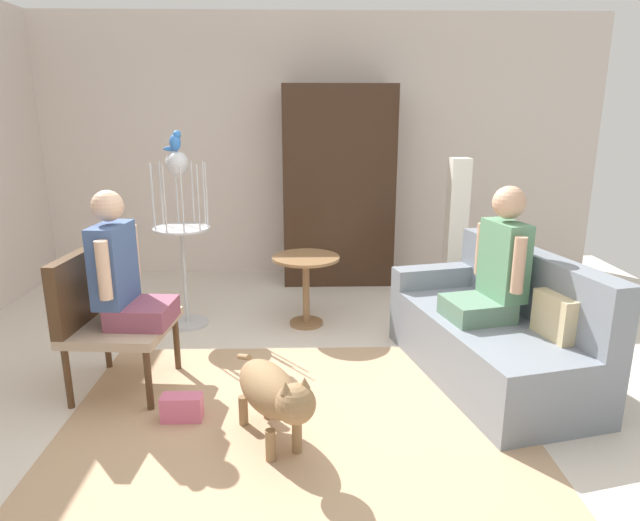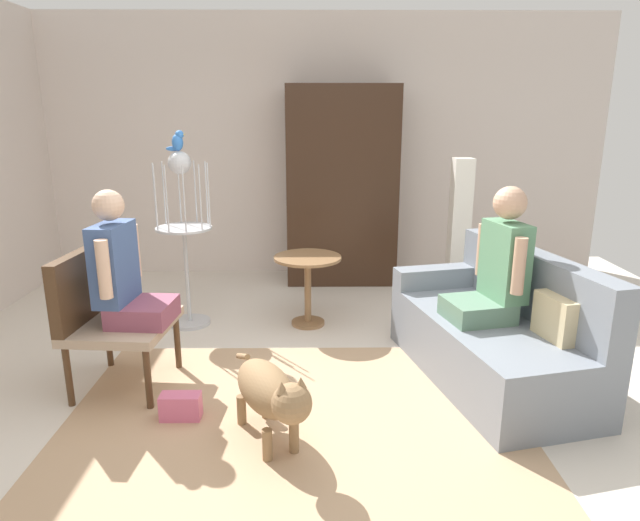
% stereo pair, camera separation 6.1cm
% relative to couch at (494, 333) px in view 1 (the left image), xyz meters
% --- Properties ---
extents(ground_plane, '(7.49, 7.49, 0.00)m').
position_rel_couch_xyz_m(ground_plane, '(-1.27, -0.40, -0.32)').
color(ground_plane, beige).
extents(back_wall, '(6.59, 0.12, 2.88)m').
position_rel_couch_xyz_m(back_wall, '(-1.27, 2.78, 1.12)').
color(back_wall, silver).
rests_on(back_wall, ground).
extents(area_rug, '(2.81, 2.25, 0.01)m').
position_rel_couch_xyz_m(area_rug, '(-1.40, -0.64, -0.32)').
color(area_rug, tan).
rests_on(area_rug, ground).
extents(couch, '(1.16, 1.81, 0.90)m').
position_rel_couch_xyz_m(couch, '(0.00, 0.00, 0.00)').
color(couch, slate).
rests_on(couch, ground).
extents(armchair, '(0.67, 0.72, 0.94)m').
position_rel_couch_xyz_m(armchair, '(-2.69, -0.10, 0.24)').
color(armchair, '#4C331E').
rests_on(armchair, ground).
extents(person_on_couch, '(0.55, 0.52, 0.91)m').
position_rel_couch_xyz_m(person_on_couch, '(-0.04, -0.03, 0.50)').
color(person_on_couch, slate).
extents(person_on_armchair, '(0.48, 0.54, 0.89)m').
position_rel_couch_xyz_m(person_on_armchair, '(-2.53, -0.12, 0.50)').
color(person_on_armchair, '#8A455B').
extents(round_end_table, '(0.59, 0.59, 0.63)m').
position_rel_couch_xyz_m(round_end_table, '(-1.33, 1.01, 0.13)').
color(round_end_table, olive).
rests_on(round_end_table, ground).
extents(dog, '(0.52, 0.84, 0.53)m').
position_rel_couch_xyz_m(dog, '(-1.52, -0.81, 0.01)').
color(dog, olive).
rests_on(dog, ground).
extents(bird_cage_stand, '(0.48, 0.48, 1.52)m').
position_rel_couch_xyz_m(bird_cage_stand, '(-2.39, 1.03, 0.57)').
color(bird_cage_stand, silver).
rests_on(bird_cage_stand, ground).
extents(parrot, '(0.17, 0.10, 0.17)m').
position_rel_couch_xyz_m(parrot, '(-2.39, 1.03, 1.28)').
color(parrot, blue).
rests_on(parrot, bird_cage_stand).
extents(column_lamp, '(0.20, 0.20, 1.43)m').
position_rel_couch_xyz_m(column_lamp, '(0.10, 1.48, 0.39)').
color(column_lamp, '#4C4742').
rests_on(column_lamp, ground).
extents(armoire_cabinet, '(1.18, 0.56, 2.11)m').
position_rel_couch_xyz_m(armoire_cabinet, '(-0.97, 2.37, 0.74)').
color(armoire_cabinet, '#382316').
rests_on(armoire_cabinet, ground).
extents(handbag, '(0.25, 0.12, 0.16)m').
position_rel_couch_xyz_m(handbag, '(-2.09, -0.55, -0.24)').
color(handbag, '#D8668C').
rests_on(handbag, ground).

